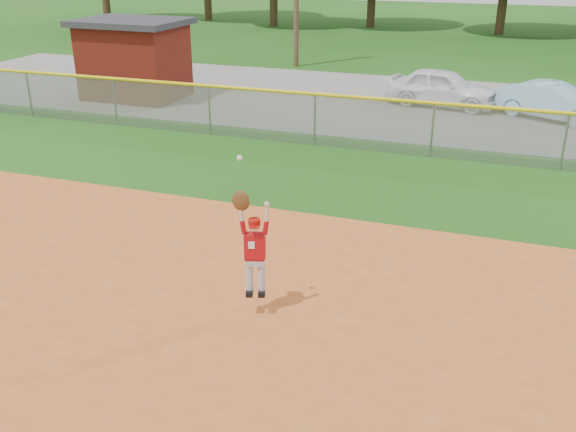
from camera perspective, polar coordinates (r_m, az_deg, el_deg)
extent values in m
plane|color=#1C4F12|center=(9.21, 3.59, -13.05)|extent=(120.00, 120.00, 0.00)
cube|color=slate|center=(23.88, 14.53, 9.31)|extent=(44.00, 10.00, 0.03)
imported|color=white|center=(23.79, 13.57, 11.03)|extent=(4.09, 2.17, 1.33)
imported|color=#95C6DE|center=(23.06, 22.51, 9.39)|extent=(3.81, 2.69, 1.19)
cube|color=#51130B|center=(25.10, -13.48, 13.14)|extent=(3.47, 2.63, 2.67)
cube|color=#333338|center=(24.90, -13.80, 16.40)|extent=(3.90, 3.07, 0.21)
cube|color=gray|center=(17.91, 12.71, 7.43)|extent=(40.00, 0.03, 1.50)
cylinder|color=yellow|center=(17.73, 12.92, 9.76)|extent=(40.00, 0.10, 0.10)
cylinder|color=gray|center=(23.47, -22.00, 9.99)|extent=(0.06, 0.06, 1.50)
cylinder|color=gray|center=(21.45, -15.13, 9.75)|extent=(0.06, 0.06, 1.50)
cylinder|color=gray|center=(19.78, -6.99, 9.29)|extent=(0.06, 0.06, 1.50)
cylinder|color=gray|center=(18.57, 2.39, 8.53)|extent=(0.06, 0.06, 1.50)
cylinder|color=gray|center=(17.91, 12.71, 7.43)|extent=(0.06, 0.06, 1.50)
cylinder|color=gray|center=(17.86, 23.38, 6.03)|extent=(0.06, 0.06, 1.50)
cylinder|color=silver|center=(9.97, -3.45, -5.56)|extent=(0.15, 0.15, 0.53)
cylinder|color=silver|center=(9.96, -2.35, -5.58)|extent=(0.15, 0.15, 0.53)
cube|color=black|center=(10.05, -3.43, -6.78)|extent=(0.16, 0.23, 0.07)
cube|color=black|center=(10.04, -2.34, -6.81)|extent=(0.16, 0.23, 0.07)
cube|color=silver|center=(9.82, -2.94, -4.06)|extent=(0.31, 0.22, 0.11)
cube|color=maroon|center=(9.79, -2.94, -3.72)|extent=(0.32, 0.24, 0.04)
cube|color=#A40B11|center=(9.71, -2.97, -2.67)|extent=(0.35, 0.26, 0.40)
cube|color=white|center=(9.61, -3.27, -2.61)|extent=(0.09, 0.03, 0.12)
sphere|color=beige|center=(9.56, -3.01, -0.81)|extent=(0.23, 0.23, 0.18)
cylinder|color=#A70F0A|center=(9.54, -3.02, -0.52)|extent=(0.23, 0.23, 0.08)
cube|color=#A70F0A|center=(9.47, -3.06, -0.95)|extent=(0.16, 0.14, 0.02)
cylinder|color=#A40B11|center=(9.59, -4.01, -0.99)|extent=(0.12, 0.10, 0.22)
cylinder|color=beige|center=(9.51, -4.18, 0.23)|extent=(0.09, 0.08, 0.24)
ellipsoid|color=#4C2D14|center=(9.43, -4.21, 1.36)|extent=(0.30, 0.20, 0.32)
sphere|color=white|center=(9.20, -4.33, 5.18)|extent=(0.10, 0.10, 0.08)
cylinder|color=#A40B11|center=(9.56, -1.99, -1.03)|extent=(0.12, 0.10, 0.22)
cylinder|color=beige|center=(9.47, -1.88, 0.20)|extent=(0.09, 0.08, 0.24)
sphere|color=beige|center=(9.42, -1.89, 1.03)|extent=(0.11, 0.11, 0.08)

